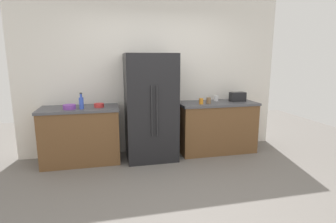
# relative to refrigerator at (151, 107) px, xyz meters

# --- Properties ---
(ground_plane) EXTENTS (9.27, 9.27, 0.00)m
(ground_plane) POSITION_rel_refrigerator_xyz_m (0.13, -1.37, -0.87)
(ground_plane) COLOR slate
(kitchen_back_panel) EXTENTS (4.64, 0.10, 2.93)m
(kitchen_back_panel) POSITION_rel_refrigerator_xyz_m (0.13, 0.42, 0.59)
(kitchen_back_panel) COLOR silver
(kitchen_back_panel) RESTS_ON ground_plane
(counter_left) EXTENTS (1.22, 0.63, 0.90)m
(counter_left) POSITION_rel_refrigerator_xyz_m (-1.13, 0.06, -0.42)
(counter_left) COLOR brown
(counter_left) RESTS_ON ground_plane
(counter_right) EXTENTS (1.38, 0.63, 0.90)m
(counter_right) POSITION_rel_refrigerator_xyz_m (1.21, 0.06, -0.42)
(counter_right) COLOR brown
(counter_right) RESTS_ON ground_plane
(refrigerator) EXTENTS (0.82, 0.72, 1.75)m
(refrigerator) POSITION_rel_refrigerator_xyz_m (0.00, 0.00, 0.00)
(refrigerator) COLOR black
(refrigerator) RESTS_ON ground_plane
(toaster) EXTENTS (0.27, 0.16, 0.17)m
(toaster) POSITION_rel_refrigerator_xyz_m (1.61, 0.07, 0.11)
(toaster) COLOR black
(toaster) RESTS_ON counter_right
(bottle_a) EXTENTS (0.07, 0.07, 0.25)m
(bottle_a) POSITION_rel_refrigerator_xyz_m (-1.08, -0.07, 0.13)
(bottle_a) COLOR blue
(bottle_a) RESTS_ON counter_left
(cup_a) EXTENTS (0.08, 0.08, 0.10)m
(cup_a) POSITION_rel_refrigerator_xyz_m (1.25, 0.20, 0.08)
(cup_a) COLOR white
(cup_a) RESTS_ON counter_right
(cup_b) EXTENTS (0.07, 0.07, 0.10)m
(cup_b) POSITION_rel_refrigerator_xyz_m (0.86, -0.07, 0.08)
(cup_b) COLOR orange
(cup_b) RESTS_ON counter_right
(cup_c) EXTENTS (0.08, 0.08, 0.11)m
(cup_c) POSITION_rel_refrigerator_xyz_m (1.00, -0.06, 0.08)
(cup_c) COLOR brown
(cup_c) RESTS_ON counter_right
(bowl_a) EXTENTS (0.15, 0.15, 0.06)m
(bowl_a) POSITION_rel_refrigerator_xyz_m (-0.83, 0.02, 0.06)
(bowl_a) COLOR red
(bowl_a) RESTS_ON counter_left
(bowl_b) EXTENTS (0.19, 0.19, 0.07)m
(bowl_b) POSITION_rel_refrigerator_xyz_m (-1.26, -0.04, 0.06)
(bowl_b) COLOR purple
(bowl_b) RESTS_ON counter_left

